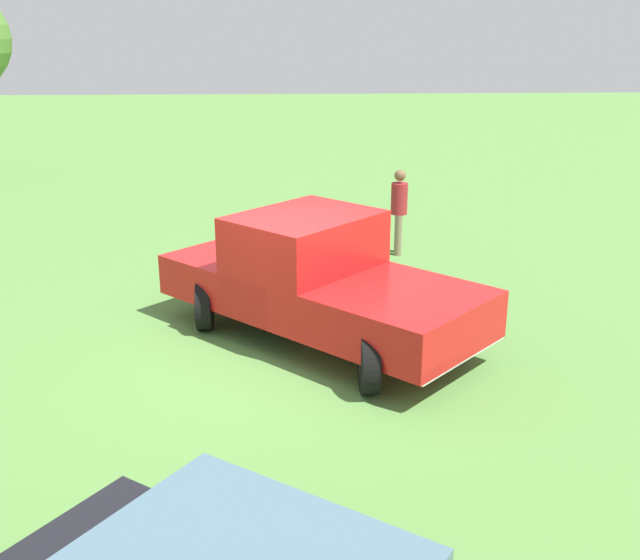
{
  "coord_description": "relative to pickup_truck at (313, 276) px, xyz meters",
  "views": [
    {
      "loc": [
        -9.52,
        -0.2,
        4.35
      ],
      "look_at": [
        0.6,
        -0.7,
        0.9
      ],
      "focal_mm": 42.69,
      "sensor_mm": 36.0,
      "label": 1
    }
  ],
  "objects": [
    {
      "name": "pickup_truck",
      "position": [
        0.0,
        0.0,
        0.0
      ],
      "size": [
        4.76,
        4.82,
        1.81
      ],
      "rotation": [
        0.0,
        0.0,
        3.94
      ],
      "color": "black",
      "rests_on": "ground_plane"
    },
    {
      "name": "person_bystander",
      "position": [
        4.11,
        -1.83,
        0.01
      ],
      "size": [
        0.36,
        0.36,
        1.67
      ],
      "rotation": [
        0.0,
        0.0,
        1.44
      ],
      "color": "#7A6B51",
      "rests_on": "ground_plane"
    },
    {
      "name": "ground_plane",
      "position": [
        -0.69,
        0.61,
        -0.93
      ],
      "size": [
        80.0,
        80.0,
        0.0
      ],
      "primitive_type": "plane",
      "color": "#54843D"
    }
  ]
}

